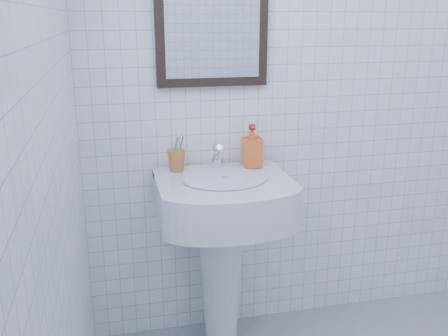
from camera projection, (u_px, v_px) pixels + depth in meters
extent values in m
cube|color=white|center=(314.00, 80.00, 2.37)|extent=(2.20, 0.02, 2.50)
cube|color=white|center=(41.00, 165.00, 1.01)|extent=(0.02, 2.40, 2.50)
cone|color=silver|center=(221.00, 279.00, 2.34)|extent=(0.23, 0.23, 0.72)
cube|color=silver|center=(223.00, 197.00, 2.17)|extent=(0.57, 0.41, 0.17)
cube|color=silver|center=(216.00, 170.00, 2.30)|extent=(0.57, 0.10, 0.03)
cylinder|color=white|center=(225.00, 178.00, 2.12)|extent=(0.36, 0.36, 0.01)
cylinder|color=silver|center=(217.00, 163.00, 2.26)|extent=(0.05, 0.05, 0.05)
cylinder|color=silver|center=(218.00, 151.00, 2.23)|extent=(0.03, 0.10, 0.08)
cylinder|color=silver|center=(216.00, 153.00, 2.27)|extent=(0.03, 0.05, 0.09)
imported|color=red|center=(252.00, 145.00, 2.29)|extent=(0.09, 0.09, 0.19)
cube|color=black|center=(212.00, 14.00, 2.16)|extent=(0.50, 0.04, 0.62)
cube|color=silver|center=(213.00, 14.00, 2.14)|extent=(0.42, 0.00, 0.54)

